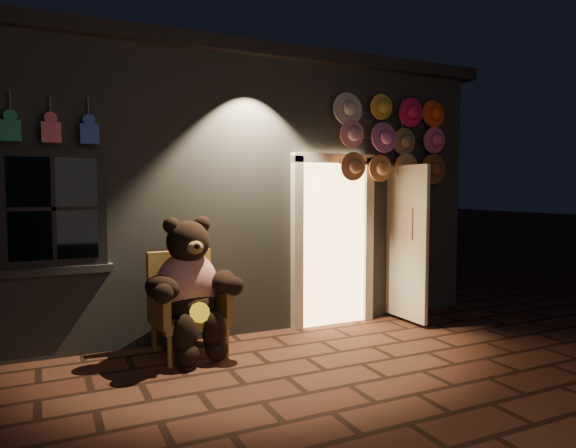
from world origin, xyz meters
TOP-DOWN VIEW (x-y plane):
  - ground at (0.00, 0.00)m, footprint 60.00×60.00m
  - shop_building at (0.00, 3.99)m, footprint 7.30×5.95m
  - wicker_armchair at (-0.65, 1.12)m, footprint 0.79×0.72m
  - teddy_bear at (-0.64, 0.98)m, footprint 1.05×0.84m
  - hat_rack at (2.16, 1.27)m, footprint 1.68×0.22m

SIDE VIEW (x-z plane):
  - ground at x=0.00m, z-range 0.00..0.00m
  - wicker_armchair at x=-0.65m, z-range 0.00..1.07m
  - teddy_bear at x=-0.64m, z-range 0.01..1.45m
  - shop_building at x=0.00m, z-range -0.02..3.49m
  - hat_rack at x=2.16m, z-range 0.89..3.85m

